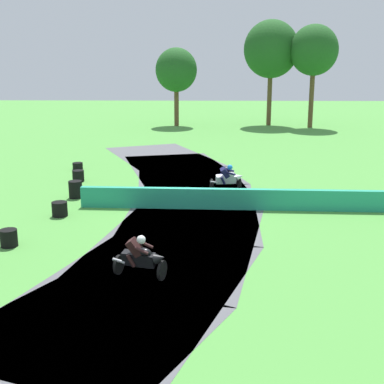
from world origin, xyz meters
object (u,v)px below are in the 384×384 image
object	(u,v)px
motorcycle_chase_white	(228,178)
tire_stack_mid_b	(60,209)
tire_stack_mid_a	(9,238)
tire_stack_far	(75,189)
tire_stack_extra_b	(78,166)
tire_stack_extra_a	(78,176)
motorcycle_lead_black	(141,257)

from	to	relation	value
motorcycle_chase_white	tire_stack_mid_b	distance (m)	8.39
tire_stack_mid_a	tire_stack_far	bearing A→B (deg)	83.53
tire_stack_mid_b	tire_stack_extra_b	size ratio (longest dim) A/B	1.08
tire_stack_extra_a	tire_stack_extra_b	size ratio (longest dim) A/B	1.04
tire_stack_far	tire_stack_extra_a	distance (m)	3.38
tire_stack_far	tire_stack_extra_a	size ratio (longest dim) A/B	1.32
motorcycle_chase_white	tire_stack_extra_b	bearing A→B (deg)	150.45
motorcycle_lead_black	tire_stack_extra_a	xyz separation A→B (m)	(-4.81, 12.43, -0.35)
motorcycle_lead_black	tire_stack_mid_a	size ratio (longest dim) A/B	2.82
motorcycle_lead_black	tire_stack_extra_a	bearing A→B (deg)	111.15
motorcycle_chase_white	tire_stack_extra_b	size ratio (longest dim) A/B	2.91
tire_stack_extra_a	tire_stack_extra_b	world-z (taller)	tire_stack_extra_a
motorcycle_chase_white	tire_stack_mid_b	xyz separation A→B (m)	(-7.08, -4.49, -0.33)
motorcycle_lead_black	motorcycle_chase_white	world-z (taller)	motorcycle_lead_black
tire_stack_extra_b	motorcycle_chase_white	bearing A→B (deg)	-29.55
tire_stack_mid_b	motorcycle_lead_black	bearing A→B (deg)	-56.47
tire_stack_far	tire_stack_mid_b	bearing A→B (deg)	-89.05
motorcycle_chase_white	tire_stack_far	bearing A→B (deg)	-167.62
tire_stack_mid_a	tire_stack_mid_b	distance (m)	3.68
tire_stack_mid_a	tire_stack_mid_b	bearing A→B (deg)	77.64
tire_stack_mid_b	tire_stack_extra_a	size ratio (longest dim) A/B	1.05
tire_stack_mid_b	tire_stack_extra_b	bearing A→B (deg)	99.00
tire_stack_mid_b	tire_stack_far	xyz separation A→B (m)	(-0.05, 2.92, 0.10)
motorcycle_lead_black	tire_stack_far	world-z (taller)	motorcycle_lead_black
tire_stack_far	motorcycle_chase_white	bearing A→B (deg)	12.38
tire_stack_mid_a	tire_stack_mid_b	size ratio (longest dim) A/B	0.94
tire_stack_mid_a	motorcycle_lead_black	bearing A→B (deg)	-27.95
tire_stack_extra_a	tire_stack_extra_b	xyz separation A→B (m)	(-0.77, 3.10, -0.10)
tire_stack_extra_a	tire_stack_mid_a	bearing A→B (deg)	-90.48
tire_stack_extra_a	motorcycle_lead_black	bearing A→B (deg)	-68.85
motorcycle_lead_black	motorcycle_chase_white	bearing A→B (deg)	74.42
motorcycle_lead_black	tire_stack_mid_a	world-z (taller)	motorcycle_lead_black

